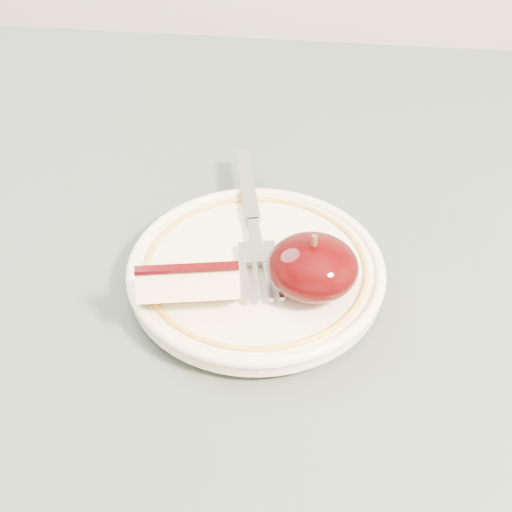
# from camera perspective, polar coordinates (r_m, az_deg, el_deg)

# --- Properties ---
(table) EXTENTS (0.90, 0.90, 0.75)m
(table) POSITION_cam_1_polar(r_m,az_deg,el_deg) (0.58, -1.01, -10.59)
(table) COLOR brown
(table) RESTS_ON ground
(plate) EXTENTS (0.19, 0.19, 0.02)m
(plate) POSITION_cam_1_polar(r_m,az_deg,el_deg) (0.52, -0.00, -1.15)
(plate) COLOR beige
(plate) RESTS_ON table
(apple_half) EXTENTS (0.06, 0.06, 0.05)m
(apple_half) POSITION_cam_1_polar(r_m,az_deg,el_deg) (0.49, 4.55, -0.87)
(apple_half) COLOR black
(apple_half) RESTS_ON plate
(apple_wedge) EXTENTS (0.07, 0.04, 0.03)m
(apple_wedge) POSITION_cam_1_polar(r_m,az_deg,el_deg) (0.48, -5.44, -2.36)
(apple_wedge) COLOR beige
(apple_wedge) RESTS_ON plate
(fork) EXTENTS (0.06, 0.19, 0.00)m
(fork) POSITION_cam_1_polar(r_m,az_deg,el_deg) (0.55, -0.25, 2.79)
(fork) COLOR #919399
(fork) RESTS_ON plate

